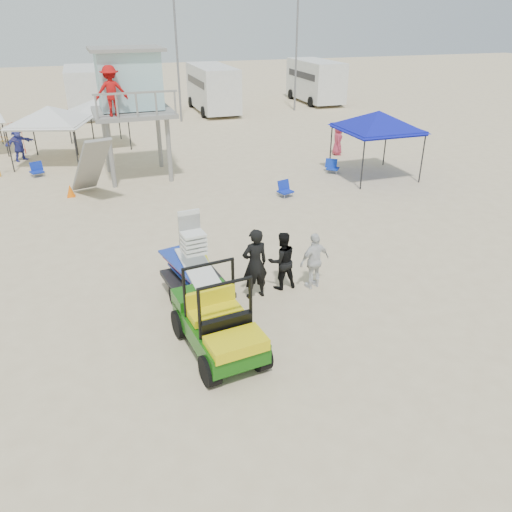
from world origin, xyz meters
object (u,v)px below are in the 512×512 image
object	(u,v)px
surf_trailer	(195,270)
canopy_blue	(379,114)
utility_cart	(217,317)
lifeguard_tower	(127,85)
man_left	(255,264)

from	to	relation	value
surf_trailer	canopy_blue	bearing A→B (deg)	39.42
utility_cart	canopy_blue	xyz separation A→B (m)	(10.03, 10.58, 1.89)
canopy_blue	utility_cart	bearing A→B (deg)	-133.48
lifeguard_tower	canopy_blue	distance (m)	10.96
lifeguard_tower	man_left	bearing A→B (deg)	-81.50
surf_trailer	lifeguard_tower	world-z (taller)	lifeguard_tower
utility_cart	surf_trailer	world-z (taller)	surf_trailer
man_left	lifeguard_tower	xyz separation A→B (m)	(-1.80, 12.05, 3.03)
man_left	canopy_blue	distance (m)	12.20
surf_trailer	utility_cart	bearing A→B (deg)	-90.09
lifeguard_tower	canopy_blue	world-z (taller)	lifeguard_tower
utility_cart	lifeguard_tower	size ratio (longest dim) A/B	0.51
surf_trailer	canopy_blue	xyz separation A→B (m)	(10.03, 8.25, 1.91)
man_left	canopy_blue	size ratio (longest dim) A/B	0.58
utility_cart	man_left	world-z (taller)	utility_cart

